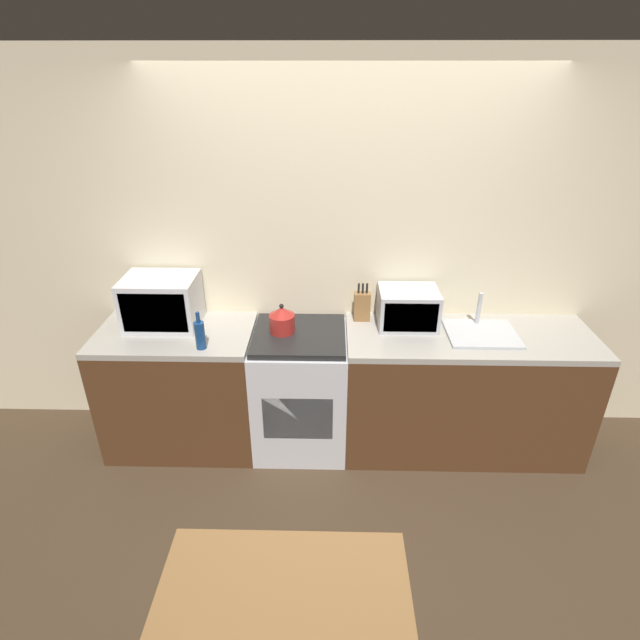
{
  "coord_description": "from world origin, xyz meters",
  "views": [
    {
      "loc": [
        -0.09,
        -2.26,
        2.49
      ],
      "look_at": [
        -0.16,
        0.52,
        1.05
      ],
      "focal_mm": 28.0,
      "sensor_mm": 36.0,
      "label": 1
    }
  ],
  "objects_px": {
    "kettle": "(282,320)",
    "toaster_oven": "(408,308)",
    "stove_range": "(300,390)",
    "bottle": "(200,334)",
    "microwave": "(162,302)",
    "dining_table": "(282,633)"
  },
  "relations": [
    {
      "from": "bottle",
      "to": "microwave",
      "type": "bearing_deg",
      "value": 135.83
    },
    {
      "from": "microwave",
      "to": "bottle",
      "type": "bearing_deg",
      "value": -44.17
    },
    {
      "from": "microwave",
      "to": "kettle",
      "type": "bearing_deg",
      "value": -6.18
    },
    {
      "from": "bottle",
      "to": "toaster_oven",
      "type": "bearing_deg",
      "value": 14.5
    },
    {
      "from": "stove_range",
      "to": "dining_table",
      "type": "relative_size",
      "value": 0.96
    },
    {
      "from": "microwave",
      "to": "toaster_oven",
      "type": "xyz_separation_m",
      "value": [
        1.65,
        0.03,
        -0.04
      ]
    },
    {
      "from": "kettle",
      "to": "microwave",
      "type": "xyz_separation_m",
      "value": [
        -0.81,
        0.09,
        0.08
      ]
    },
    {
      "from": "stove_range",
      "to": "bottle",
      "type": "relative_size",
      "value": 3.59
    },
    {
      "from": "kettle",
      "to": "toaster_oven",
      "type": "xyz_separation_m",
      "value": [
        0.84,
        0.12,
        0.04
      ]
    },
    {
      "from": "microwave",
      "to": "toaster_oven",
      "type": "bearing_deg",
      "value": 0.97
    },
    {
      "from": "dining_table",
      "to": "microwave",
      "type": "bearing_deg",
      "value": 116.79
    },
    {
      "from": "toaster_oven",
      "to": "stove_range",
      "type": "bearing_deg",
      "value": -169.42
    },
    {
      "from": "kettle",
      "to": "toaster_oven",
      "type": "height_order",
      "value": "toaster_oven"
    },
    {
      "from": "stove_range",
      "to": "toaster_oven",
      "type": "height_order",
      "value": "toaster_oven"
    },
    {
      "from": "microwave",
      "to": "dining_table",
      "type": "bearing_deg",
      "value": -63.21
    },
    {
      "from": "kettle",
      "to": "bottle",
      "type": "height_order",
      "value": "bottle"
    },
    {
      "from": "kettle",
      "to": "bottle",
      "type": "relative_size",
      "value": 0.81
    },
    {
      "from": "kettle",
      "to": "dining_table",
      "type": "distance_m",
      "value": 1.86
    },
    {
      "from": "toaster_oven",
      "to": "microwave",
      "type": "bearing_deg",
      "value": -179.03
    },
    {
      "from": "toaster_oven",
      "to": "dining_table",
      "type": "bearing_deg",
      "value": -109.38
    },
    {
      "from": "stove_range",
      "to": "microwave",
      "type": "height_order",
      "value": "microwave"
    },
    {
      "from": "stove_range",
      "to": "dining_table",
      "type": "xyz_separation_m",
      "value": [
        0.04,
        -1.8,
        0.21
      ]
    }
  ]
}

